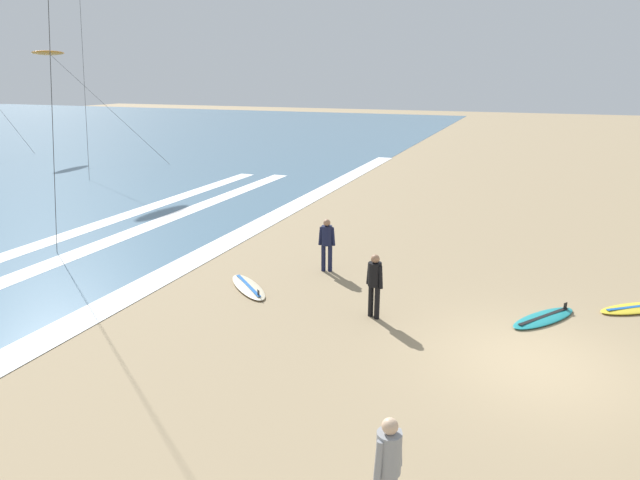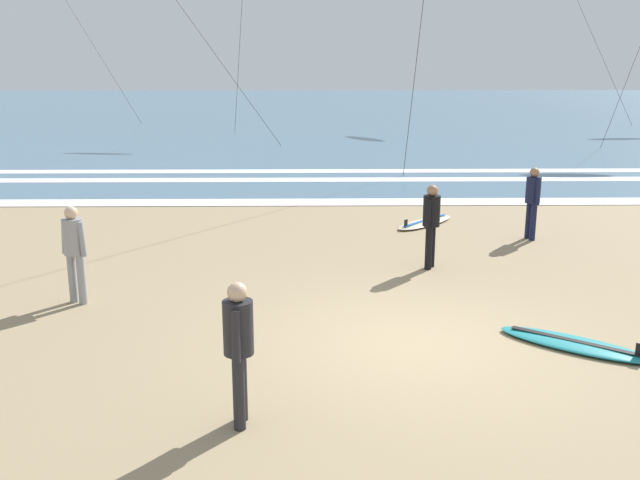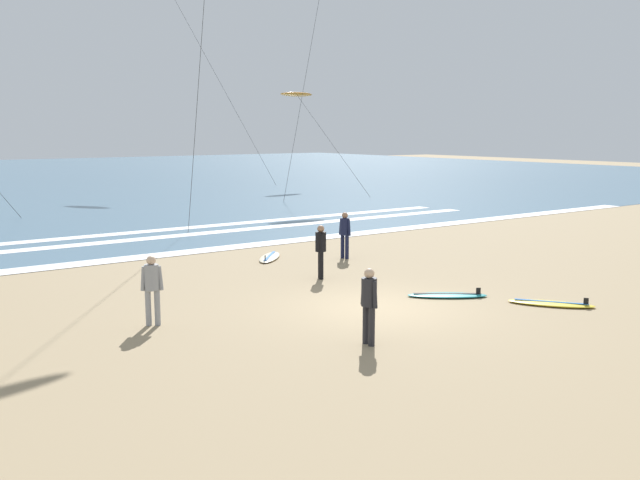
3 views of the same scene
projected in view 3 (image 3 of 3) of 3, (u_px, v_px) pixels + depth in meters
The scene contains 12 objects.
ground_plane at pixel (378, 308), 17.50m from camera, with size 160.00×160.00×0.00m, color #9E8763.
wave_foam_shoreline at pixel (233, 247), 26.49m from camera, with size 50.10×1.02×0.01m, color white.
wave_foam_mid_break at pixel (135, 240), 28.28m from camera, with size 36.70×0.85×0.01m, color white.
wave_foam_outer_break at pixel (97, 236), 29.34m from camera, with size 37.63×0.84×0.01m, color white.
surfer_left_near at pixel (321, 247), 20.79m from camera, with size 0.32×0.49×1.60m.
surfer_foreground_main at pixel (369, 299), 14.35m from camera, with size 0.32×0.51×1.60m.
surfer_left_far at pixel (345, 231), 24.07m from camera, with size 0.32×0.52×1.60m.
surfer_right_near at pixel (152, 284), 15.78m from camera, with size 0.49×0.32×1.60m.
surfboard_foreground_flat at pixel (551, 303), 17.75m from camera, with size 1.71×2.05×0.25m.
surfboard_left_pile at pixel (447, 295), 18.64m from camera, with size 2.05×1.73×0.25m.
surfboard_near_water at pixel (270, 257), 24.21m from camera, with size 1.85×1.96×0.25m.
kite_orange_far_right at pixel (297, 95), 54.51m from camera, with size 3.27×11.23×7.33m.
Camera 3 is at (-11.14, -12.96, 4.36)m, focal length 39.61 mm.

